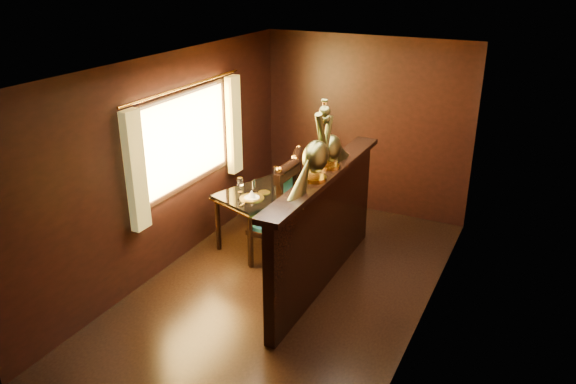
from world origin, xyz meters
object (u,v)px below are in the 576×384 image
at_px(chair_left, 281,212).
at_px(peacock_left, 316,143).
at_px(chair_right, 290,196).
at_px(peacock_right, 331,137).
at_px(dining_table, 268,195).

distance_m(chair_left, peacock_left, 1.31).
height_order(chair_left, chair_right, chair_left).
height_order(chair_right, peacock_right, peacock_right).
bearing_deg(peacock_right, peacock_left, -90.00).
relative_size(chair_left, peacock_right, 1.93).
bearing_deg(peacock_left, chair_right, 128.14).
height_order(chair_left, peacock_left, peacock_left).
height_order(chair_left, peacock_right, peacock_right).
relative_size(peacock_left, peacock_right, 1.15).
bearing_deg(chair_left, dining_table, 135.05).
height_order(dining_table, chair_right, chair_right).
bearing_deg(chair_left, peacock_left, -35.61).
xyz_separation_m(dining_table, peacock_right, (1.03, -0.46, 1.03)).
xyz_separation_m(dining_table, chair_right, (0.28, 0.09, -0.00)).
bearing_deg(dining_table, chair_right, 36.58).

